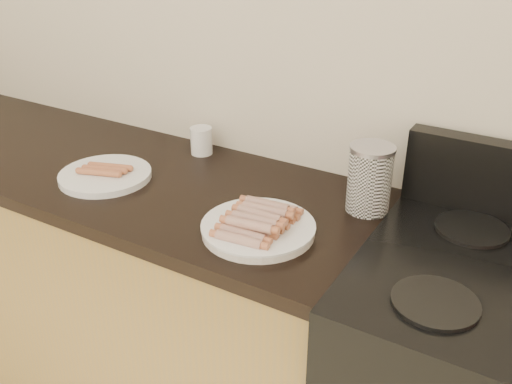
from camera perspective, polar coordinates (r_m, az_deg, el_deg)
The scene contains 11 objects.
wall_back at distance 1.71m, azimuth 3.29°, elevation 15.37°, with size 4.00×0.04×2.60m, color silver.
cabinet_base at distance 2.24m, azimuth -17.42°, elevation -7.17°, with size 2.20×0.59×0.86m, color olive.
counter_slab at distance 2.03m, azimuth -19.16°, elevation 3.40°, with size 2.20×0.62×0.04m, color black.
burner_near_left at distance 1.24m, azimuth 17.49°, elevation -10.48°, with size 0.18×0.18×0.01m, color black.
burner_far_left at distance 1.53m, azimuth 20.77°, elevation -3.46°, with size 0.18×0.18×0.01m, color black.
main_plate at distance 1.44m, azimuth 0.23°, elevation -3.78°, with size 0.29×0.29×0.02m, color white.
side_plate at distance 1.77m, azimuth -14.84°, elevation 1.62°, with size 0.28×0.28×0.02m, color white.
hotdog_pile at distance 1.42m, azimuth 0.23°, elevation -2.73°, with size 0.12×0.22×0.05m.
plain_sausages at distance 1.77m, azimuth -14.91°, elevation 2.20°, with size 0.13×0.11×0.02m.
canister at distance 1.53m, azimuth 11.30°, elevation 1.33°, with size 0.12×0.12×0.19m.
mug at distance 1.88m, azimuth -5.49°, elevation 5.13°, with size 0.07×0.07×0.09m, color white.
Camera 1 is at (0.77, 0.52, 1.65)m, focal length 40.00 mm.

